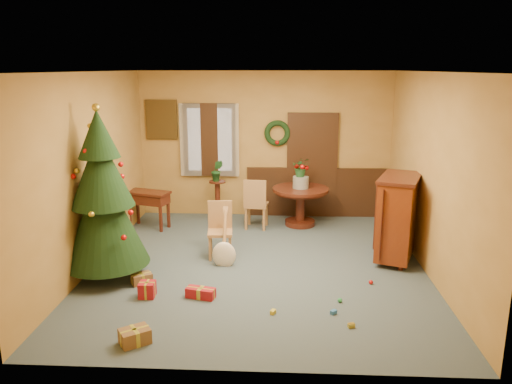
# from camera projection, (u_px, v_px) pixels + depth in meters

# --- Properties ---
(room_envelope) EXTENTS (5.50, 5.50, 5.50)m
(room_envelope) POSITION_uv_depth(u_px,v_px,m) (275.00, 162.00, 10.00)
(room_envelope) COLOR #374750
(room_envelope) RESTS_ON ground
(dining_table) EXTENTS (1.07, 1.07, 0.74)m
(dining_table) POSITION_uv_depth(u_px,v_px,m) (300.00, 199.00, 9.51)
(dining_table) COLOR #32170B
(dining_table) RESTS_ON floor
(urn) EXTENTS (0.30, 0.30, 0.22)m
(urn) POSITION_uv_depth(u_px,v_px,m) (301.00, 182.00, 9.43)
(urn) COLOR slate
(urn) RESTS_ON dining_table
(centerpiece_plant) EXTENTS (0.33, 0.28, 0.36)m
(centerpiece_plant) POSITION_uv_depth(u_px,v_px,m) (301.00, 167.00, 9.36)
(centerpiece_plant) COLOR #1E4C23
(centerpiece_plant) RESTS_ON urn
(chair_near) EXTENTS (0.42, 0.42, 0.89)m
(chair_near) POSITION_uv_depth(u_px,v_px,m) (220.00, 227.00, 7.96)
(chair_near) COLOR olive
(chair_near) RESTS_ON floor
(chair_far) EXTENTS (0.46, 0.46, 0.97)m
(chair_far) POSITION_uv_depth(u_px,v_px,m) (256.00, 202.00, 9.28)
(chair_far) COLOR olive
(chair_far) RESTS_ON floor
(guitar) EXTENTS (0.49, 0.63, 0.84)m
(guitar) POSITION_uv_depth(u_px,v_px,m) (224.00, 239.00, 7.55)
(guitar) COLOR #EEDFC6
(guitar) RESTS_ON floor
(plant_stand) EXTENTS (0.32, 0.32, 0.82)m
(plant_stand) POSITION_uv_depth(u_px,v_px,m) (218.00, 196.00, 9.72)
(plant_stand) COLOR #32170B
(plant_stand) RESTS_ON floor
(stand_plant) EXTENTS (0.24, 0.20, 0.41)m
(stand_plant) POSITION_uv_depth(u_px,v_px,m) (217.00, 171.00, 9.60)
(stand_plant) COLOR #19471E
(stand_plant) RESTS_ON plant_stand
(christmas_tree) EXTENTS (1.21, 1.21, 2.49)m
(christmas_tree) POSITION_uv_depth(u_px,v_px,m) (103.00, 198.00, 6.96)
(christmas_tree) COLOR #382111
(christmas_tree) RESTS_ON floor
(writing_desk) EXTENTS (0.88, 0.62, 0.71)m
(writing_desk) POSITION_uv_depth(u_px,v_px,m) (148.00, 200.00, 9.35)
(writing_desk) COLOR #32170B
(writing_desk) RESTS_ON floor
(sideboard) EXTENTS (0.90, 1.18, 1.35)m
(sideboard) POSITION_uv_depth(u_px,v_px,m) (398.00, 216.00, 7.73)
(sideboard) COLOR #521009
(sideboard) RESTS_ON floor
(gift_a) EXTENTS (0.39, 0.37, 0.17)m
(gift_a) POSITION_uv_depth(u_px,v_px,m) (135.00, 336.00, 5.49)
(gift_a) COLOR brown
(gift_a) RESTS_ON floor
(gift_b) EXTENTS (0.21, 0.21, 0.21)m
(gift_b) POSITION_uv_depth(u_px,v_px,m) (147.00, 290.00, 6.59)
(gift_b) COLOR maroon
(gift_b) RESTS_ON floor
(gift_c) EXTENTS (0.33, 0.31, 0.15)m
(gift_c) POSITION_uv_depth(u_px,v_px,m) (142.00, 279.00, 7.01)
(gift_c) COLOR brown
(gift_c) RESTS_ON floor
(gift_d) EXTENTS (0.41, 0.24, 0.14)m
(gift_d) POSITION_uv_depth(u_px,v_px,m) (201.00, 293.00, 6.58)
(gift_d) COLOR maroon
(gift_d) RESTS_ON floor
(toy_a) EXTENTS (0.09, 0.09, 0.05)m
(toy_a) POSITION_uv_depth(u_px,v_px,m) (334.00, 312.00, 6.15)
(toy_a) COLOR #2660A7
(toy_a) RESTS_ON floor
(toy_b) EXTENTS (0.06, 0.06, 0.06)m
(toy_b) POSITION_uv_depth(u_px,v_px,m) (340.00, 300.00, 6.45)
(toy_b) COLOR #279146
(toy_b) RESTS_ON floor
(toy_c) EXTENTS (0.08, 0.09, 0.05)m
(toy_c) POSITION_uv_depth(u_px,v_px,m) (273.00, 312.00, 6.15)
(toy_c) COLOR gold
(toy_c) RESTS_ON floor
(toy_d) EXTENTS (0.06, 0.06, 0.06)m
(toy_d) POSITION_uv_depth(u_px,v_px,m) (371.00, 282.00, 6.99)
(toy_d) COLOR red
(toy_d) RESTS_ON floor
(toy_e) EXTENTS (0.09, 0.08, 0.05)m
(toy_e) POSITION_uv_depth(u_px,v_px,m) (351.00, 325.00, 5.83)
(toy_e) COLOR gold
(toy_e) RESTS_ON floor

